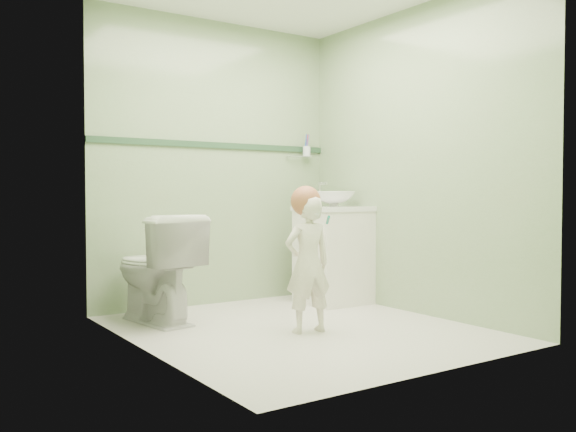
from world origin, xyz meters
TOP-DOWN VIEW (x-y plane):
  - ground at (0.00, 0.00)m, footprint 2.50×2.50m
  - room_shell at (0.00, 0.00)m, footprint 2.50×2.54m
  - trim_stripe at (0.00, 1.24)m, footprint 2.20×0.02m
  - vanity at (0.84, 0.70)m, footprint 0.52×0.50m
  - counter at (0.84, 0.70)m, footprint 0.54×0.52m
  - basin at (0.84, 0.70)m, footprint 0.37×0.37m
  - faucet at (0.84, 0.89)m, footprint 0.03×0.13m
  - cup_holder at (0.89, 1.18)m, footprint 0.26×0.07m
  - toilet at (-0.74, 0.77)m, footprint 0.55×0.83m
  - toddler at (-0.01, -0.10)m, footprint 0.36×0.26m
  - hair_cap at (-0.01, -0.07)m, footprint 0.21×0.21m
  - teal_toothbrush at (0.05, -0.23)m, footprint 0.11×0.14m

SIDE VIEW (x-z plane):
  - ground at x=0.00m, z-range 0.00..0.00m
  - toilet at x=-0.74m, z-range 0.00..0.79m
  - vanity at x=0.84m, z-range 0.00..0.80m
  - toddler at x=-0.01m, z-range 0.00..0.92m
  - teal_toothbrush at x=0.05m, z-range 0.73..0.81m
  - counter at x=0.84m, z-range 0.79..0.83m
  - hair_cap at x=-0.01m, z-range 0.79..0.99m
  - basin at x=0.84m, z-range 0.83..0.96m
  - faucet at x=0.84m, z-range 0.88..1.06m
  - room_shell at x=0.00m, z-range 0.00..2.40m
  - cup_holder at x=0.89m, z-range 1.23..1.44m
  - trim_stripe at x=0.00m, z-range 1.33..1.38m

